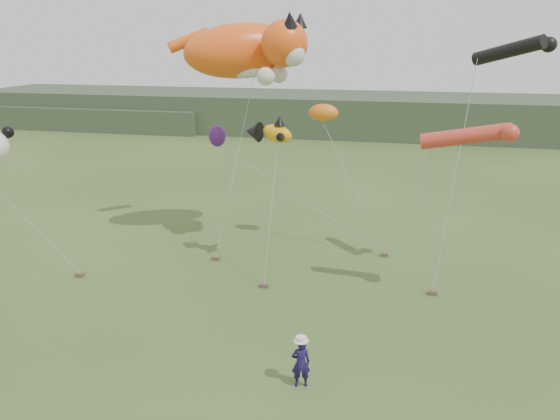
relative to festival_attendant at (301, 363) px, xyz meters
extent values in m
plane|color=#385123|center=(-1.39, 1.64, -0.77)|extent=(120.00, 120.00, 0.00)
cube|color=#2D3D28|center=(-1.39, 46.64, 1.23)|extent=(90.00, 12.00, 4.00)
cube|color=#2D3D28|center=(-31.39, 43.64, 0.48)|extent=(25.00, 8.00, 2.50)
imported|color=#171141|center=(0.00, 0.00, 0.00)|extent=(0.65, 0.52, 1.53)
cube|color=brown|center=(-5.60, 8.58, -0.68)|extent=(0.33, 0.26, 0.17)
cube|color=brown|center=(-2.70, 6.25, -0.68)|extent=(0.33, 0.26, 0.17)
cube|color=brown|center=(4.06, 7.08, -0.68)|extent=(0.33, 0.26, 0.17)
cube|color=brown|center=(-10.70, 5.52, -0.68)|extent=(0.33, 0.26, 0.17)
cube|color=brown|center=(2.02, 10.76, -0.68)|extent=(0.33, 0.26, 0.17)
ellipsoid|color=#F45613|center=(-4.95, 11.31, 8.51)|extent=(6.02, 4.81, 2.79)
sphere|color=#F45613|center=(-2.71, 10.19, 8.85)|extent=(2.01, 2.01, 2.01)
cone|color=black|center=(-2.38, 9.64, 9.80)|extent=(0.63, 0.76, 0.76)
cone|color=black|center=(-2.15, 10.75, 9.80)|extent=(0.63, 0.72, 0.72)
sphere|color=silver|center=(-2.26, 9.86, 8.40)|extent=(1.01, 1.01, 1.01)
ellipsoid|color=silver|center=(-4.73, 10.98, 7.61)|extent=(1.97, 0.99, 0.62)
sphere|color=silver|center=(-3.38, 9.52, 7.50)|extent=(0.78, 0.78, 0.78)
sphere|color=silver|center=(-3.16, 11.09, 7.50)|extent=(0.78, 0.78, 0.78)
cylinder|color=#F45613|center=(-7.86, 12.21, 8.96)|extent=(2.09, 1.53, 1.22)
ellipsoid|color=orange|center=(-2.59, 8.23, 5.29)|extent=(1.52, 0.90, 0.92)
cone|color=black|center=(-3.73, 8.52, 5.29)|extent=(0.85, 0.99, 0.85)
cone|color=black|center=(-2.50, 8.23, 5.81)|extent=(0.47, 0.47, 0.38)
cone|color=black|center=(-2.31, 7.76, 5.19)|extent=(0.50, 0.53, 0.38)
cone|color=black|center=(-2.31, 8.71, 5.19)|extent=(0.50, 0.53, 0.38)
cylinder|color=black|center=(6.13, 9.05, 8.60)|extent=(2.49, 2.35, 1.20)
sphere|color=black|center=(7.41, 8.59, 8.83)|extent=(0.57, 0.57, 0.57)
cylinder|color=red|center=(4.65, 6.61, 5.72)|extent=(3.16, 0.98, 1.15)
sphere|color=red|center=(6.03, 6.12, 5.97)|extent=(0.61, 0.61, 0.61)
sphere|color=black|center=(-13.34, 5.65, 5.37)|extent=(0.49, 0.49, 0.49)
ellipsoid|color=orange|center=(-1.15, 11.49, 5.78)|extent=(1.38, 0.80, 0.80)
ellipsoid|color=#491868|center=(-6.97, 13.25, 4.18)|extent=(0.91, 0.61, 1.11)
camera|label=1|loc=(2.44, -13.62, 9.02)|focal=35.00mm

